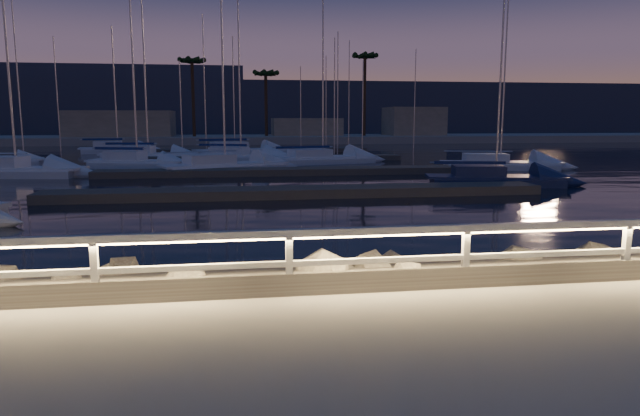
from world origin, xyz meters
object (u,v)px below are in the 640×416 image
(guard_rail, at_px, (405,243))
(sailboat_k, at_px, (238,156))
(sailboat_c, at_px, (492,178))
(sailboat_n, at_px, (238,151))
(sailboat_m, at_px, (116,149))
(sailboat_e, at_px, (135,162))
(sailboat_f, at_px, (13,169))
(sailboat_l, at_px, (320,158))
(sailboat_h, at_px, (497,163))
(sailboat_g, at_px, (222,165))
(sailboat_j, at_px, (146,155))

(guard_rail, distance_m, sailboat_k, 37.78)
(sailboat_c, distance_m, sailboat_n, 28.96)
(sailboat_m, bearing_deg, sailboat_e, -81.73)
(guard_rail, relative_size, sailboat_f, 3.27)
(sailboat_e, height_order, sailboat_m, sailboat_m)
(guard_rail, bearing_deg, sailboat_l, 83.60)
(sailboat_f, bearing_deg, sailboat_l, 30.84)
(guard_rail, height_order, sailboat_n, sailboat_n)
(sailboat_h, bearing_deg, guard_rail, -104.97)
(guard_rail, xyz_separation_m, sailboat_c, (10.44, 18.70, -0.98))
(sailboat_g, distance_m, sailboat_k, 9.40)
(sailboat_c, height_order, sailboat_k, sailboat_k)
(sailboat_l, height_order, sailboat_n, sailboat_n)
(sailboat_c, xyz_separation_m, sailboat_l, (-6.57, 15.74, 0.03))
(sailboat_g, distance_m, sailboat_n, 16.43)
(sailboat_c, bearing_deg, sailboat_k, 136.97)
(sailboat_l, relative_size, sailboat_m, 1.15)
(sailboat_g, relative_size, sailboat_n, 0.95)
(sailboat_g, distance_m, sailboat_h, 18.58)
(sailboat_f, bearing_deg, sailboat_j, 76.59)
(sailboat_g, relative_size, sailboat_m, 1.13)
(guard_rail, relative_size, sailboat_g, 3.14)
(sailboat_j, bearing_deg, sailboat_e, -78.42)
(sailboat_g, bearing_deg, sailboat_n, 62.57)
(sailboat_f, bearing_deg, sailboat_h, 11.41)
(sailboat_l, bearing_deg, sailboat_n, 106.24)
(sailboat_e, bearing_deg, sailboat_f, -120.09)
(sailboat_m, bearing_deg, guard_rail, -80.56)
(sailboat_k, bearing_deg, sailboat_f, -119.85)
(sailboat_f, xyz_separation_m, sailboat_n, (13.44, 17.62, 0.03))
(sailboat_g, xyz_separation_m, sailboat_h, (18.57, -0.65, -0.03))
(sailboat_c, relative_size, sailboat_m, 0.96)
(sailboat_k, height_order, sailboat_n, sailboat_n)
(guard_rail, bearing_deg, sailboat_g, 97.02)
(sailboat_k, relative_size, sailboat_l, 0.95)
(sailboat_c, distance_m, sailboat_l, 17.06)
(sailboat_g, relative_size, sailboat_h, 1.05)
(sailboat_h, xyz_separation_m, sailboat_k, (-17.40, 9.98, 0.02))
(sailboat_k, bearing_deg, sailboat_j, -176.60)
(sailboat_c, bearing_deg, sailboat_g, 158.34)
(sailboat_c, bearing_deg, sailboat_h, 75.84)
(sailboat_k, distance_m, sailboat_n, 7.05)
(sailboat_c, height_order, sailboat_n, sailboat_n)
(sailboat_h, bearing_deg, sailboat_c, -103.66)
(sailboat_f, relative_size, sailboat_l, 0.94)
(sailboat_e, relative_size, sailboat_l, 0.85)
(sailboat_e, xyz_separation_m, sailboat_l, (13.40, 2.10, -0.02))
(sailboat_c, bearing_deg, sailboat_f, 175.21)
(guard_rail, distance_m, sailboat_j, 41.44)
(sailboat_e, bearing_deg, sailboat_h, 8.91)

